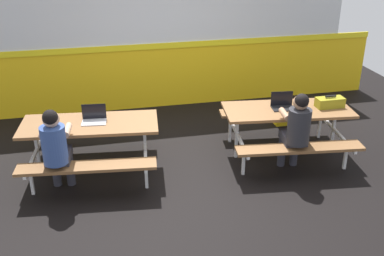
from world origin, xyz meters
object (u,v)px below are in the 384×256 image
(student_further, at_px, (297,127))
(backpack_dark, at_px, (284,112))
(picnic_table_left, at_px, (90,134))
(laptop_dark, at_px, (283,105))
(toolbox_grey, at_px, (330,102))
(student_nearer, at_px, (56,145))
(picnic_table_right, at_px, (287,119))
(laptop_silver, at_px, (94,118))

(student_further, relative_size, backpack_dark, 2.74)
(picnic_table_left, xyz_separation_m, laptop_dark, (2.72, -0.06, 0.21))
(student_further, height_order, toolbox_grey, student_further)
(student_further, distance_m, toolbox_grey, 0.87)
(laptop_dark, bearing_deg, student_nearer, -171.86)
(picnic_table_left, height_order, backpack_dark, picnic_table_left)
(picnic_table_right, height_order, laptop_dark, laptop_dark)
(picnic_table_left, relative_size, picnic_table_right, 1.00)
(picnic_table_left, relative_size, student_nearer, 1.56)
(laptop_silver, relative_size, backpack_dark, 0.78)
(picnic_table_left, distance_m, student_further, 2.76)
(picnic_table_right, bearing_deg, laptop_dark, 144.09)
(backpack_dark, bearing_deg, laptop_silver, -163.79)
(picnic_table_left, distance_m, laptop_dark, 2.73)
(toolbox_grey, bearing_deg, student_further, -146.25)
(picnic_table_right, height_order, laptop_silver, laptop_silver)
(student_nearer, relative_size, toolbox_grey, 3.02)
(toolbox_grey, bearing_deg, picnic_table_left, 176.99)
(toolbox_grey, bearing_deg, picnic_table_right, 173.58)
(picnic_table_right, distance_m, backpack_dark, 1.19)
(student_nearer, xyz_separation_m, backpack_dark, (3.62, 1.46, -0.49))
(laptop_dark, height_order, backpack_dark, laptop_dark)
(picnic_table_left, height_order, picnic_table_right, same)
(student_nearer, height_order, laptop_silver, student_nearer)
(laptop_silver, height_order, toolbox_grey, laptop_silver)
(toolbox_grey, distance_m, backpack_dark, 1.28)
(picnic_table_left, bearing_deg, backpack_dark, 16.39)
(laptop_silver, relative_size, laptop_dark, 1.00)
(laptop_dark, bearing_deg, laptop_silver, 177.95)
(picnic_table_right, bearing_deg, backpack_dark, 68.01)
(picnic_table_left, bearing_deg, student_further, -13.81)
(laptop_silver, distance_m, laptop_dark, 2.65)
(picnic_table_right, distance_m, student_nearer, 3.23)
(laptop_silver, bearing_deg, backpack_dark, 16.21)
(laptop_dark, bearing_deg, toolbox_grey, -9.56)
(laptop_silver, xyz_separation_m, toolbox_grey, (3.33, -0.21, 0.02))
(picnic_table_left, bearing_deg, student_nearer, -129.08)
(student_further, bearing_deg, student_nearer, 177.32)
(laptop_silver, height_order, laptop_dark, same)
(student_nearer, xyz_separation_m, student_further, (3.09, -0.14, 0.00))
(picnic_table_left, bearing_deg, picnic_table_right, -2.25)
(picnic_table_right, relative_size, student_further, 1.56)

